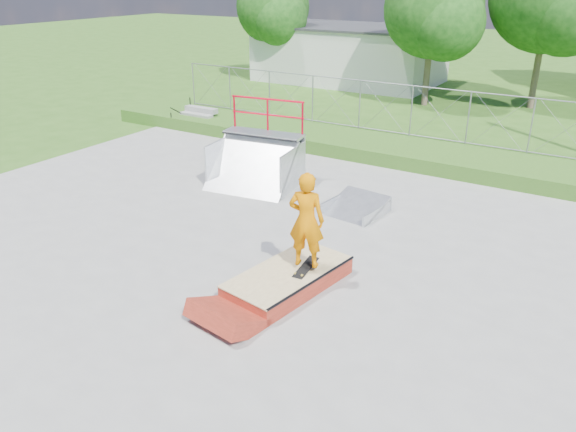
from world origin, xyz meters
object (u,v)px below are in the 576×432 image
at_px(quarter_pipe, 253,147).
at_px(skater, 306,224).
at_px(grind_box, 288,280).
at_px(flat_bank_ramp, 355,207).

height_order(quarter_pipe, skater, quarter_pipe).
relative_size(grind_box, quarter_pipe, 1.17).
bearing_deg(flat_bank_ramp, skater, -72.25).
distance_m(flat_bank_ramp, skater, 4.21).
height_order(grind_box, flat_bank_ramp, flat_bank_ramp).
bearing_deg(flat_bank_ramp, quarter_pipe, -178.05).
relative_size(quarter_pipe, flat_bank_ramp, 1.69).
bearing_deg(skater, quarter_pipe, -59.53).
bearing_deg(flat_bank_ramp, grind_box, -76.45).
xyz_separation_m(grind_box, skater, (0.27, 0.22, 1.22)).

